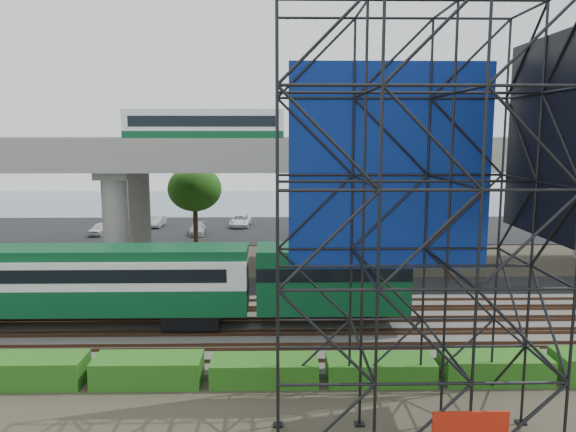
{
  "coord_description": "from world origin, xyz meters",
  "views": [
    {
      "loc": [
        1.58,
        -27.25,
        10.67
      ],
      "look_at": [
        2.21,
        6.0,
        5.72
      ],
      "focal_mm": 35.0,
      "sensor_mm": 36.0,
      "label": 1
    }
  ],
  "objects": [
    {
      "name": "service_road",
      "position": [
        0.0,
        10.5,
        0.04
      ],
      "size": [
        90.0,
        5.0,
        0.08
      ],
      "primitive_type": "cube",
      "color": "black",
      "rests_on": "ground"
    },
    {
      "name": "suv",
      "position": [
        -10.48,
        11.06,
        0.74
      ],
      "size": [
        5.02,
        2.8,
        1.33
      ],
      "primitive_type": "imported",
      "rotation": [
        0.0,
        0.0,
        1.7
      ],
      "color": "black",
      "rests_on": "service_road"
    },
    {
      "name": "scaffold_tower",
      "position": [
        6.09,
        -7.98,
        7.47
      ],
      "size": [
        9.36,
        6.36,
        15.0
      ],
      "color": "black",
      "rests_on": "ground"
    },
    {
      "name": "overpass",
      "position": [
        -0.29,
        16.0,
        8.21
      ],
      "size": [
        80.0,
        12.0,
        12.4
      ],
      "color": "#9E9B93",
      "rests_on": "ground"
    },
    {
      "name": "commuter_train",
      "position": [
        -7.4,
        2.0,
        2.88
      ],
      "size": [
        29.3,
        3.06,
        4.3
      ],
      "color": "black",
      "rests_on": "rail_tracks"
    },
    {
      "name": "ground",
      "position": [
        0.0,
        0.0,
        0.0
      ],
      "size": [
        140.0,
        140.0,
        0.0
      ],
      "primitive_type": "plane",
      "color": "#474233",
      "rests_on": "ground"
    },
    {
      "name": "parking_lot",
      "position": [
        0.0,
        34.0,
        0.04
      ],
      "size": [
        90.0,
        18.0,
        0.08
      ],
      "primitive_type": "cube",
      "color": "black",
      "rests_on": "ground"
    },
    {
      "name": "rail_tracks",
      "position": [
        0.0,
        2.0,
        0.28
      ],
      "size": [
        90.0,
        9.52,
        0.16
      ],
      "color": "#472D1E",
      "rests_on": "ballast_bed"
    },
    {
      "name": "hedge_strip",
      "position": [
        1.01,
        -4.3,
        0.56
      ],
      "size": [
        34.6,
        1.8,
        1.2
      ],
      "color": "#1D5413",
      "rests_on": "ground"
    },
    {
      "name": "parked_cars",
      "position": [
        0.96,
        33.81,
        0.68
      ],
      "size": [
        36.19,
        9.4,
        1.28
      ],
      "color": "silver",
      "rests_on": "parking_lot"
    },
    {
      "name": "ballast_bed",
      "position": [
        0.0,
        2.0,
        0.1
      ],
      "size": [
        90.0,
        12.0,
        0.2
      ],
      "primitive_type": "cube",
      "color": "slate",
      "rests_on": "ground"
    },
    {
      "name": "harbor_water",
      "position": [
        0.0,
        56.0,
        0.01
      ],
      "size": [
        140.0,
        40.0,
        0.03
      ],
      "primitive_type": "cube",
      "color": "#456072",
      "rests_on": "ground"
    },
    {
      "name": "trees",
      "position": [
        -4.67,
        16.17,
        5.57
      ],
      "size": [
        40.94,
        16.94,
        7.69
      ],
      "color": "#382314",
      "rests_on": "ground"
    }
  ]
}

